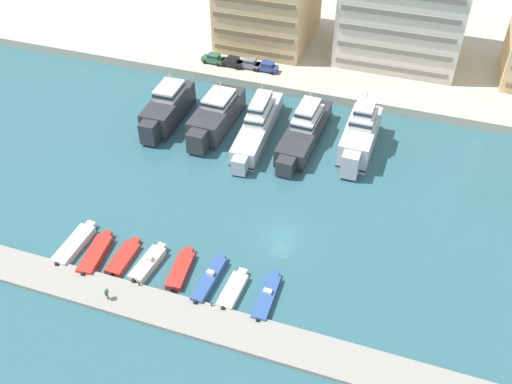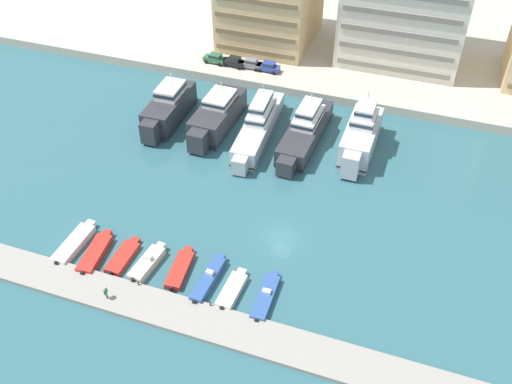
# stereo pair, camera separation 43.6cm
# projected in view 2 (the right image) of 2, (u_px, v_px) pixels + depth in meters

# --- Properties ---
(ground_plane) EXTENTS (400.00, 400.00, 0.00)m
(ground_plane) POSITION_uv_depth(u_px,v_px,m) (281.00, 237.00, 73.12)
(ground_plane) COLOR #336670
(quay_promenade) EXTENTS (180.00, 70.00, 1.61)m
(quay_promenade) POSITION_uv_depth(u_px,v_px,m) (377.00, 18.00, 121.19)
(quay_promenade) COLOR beige
(quay_promenade) RESTS_ON ground
(pier_dock) EXTENTS (120.00, 4.71, 0.54)m
(pier_dock) POSITION_uv_depth(u_px,v_px,m) (239.00, 332.00, 61.85)
(pier_dock) COLOR #9E998E
(pier_dock) RESTS_ON ground
(yacht_charcoal_far_left) EXTENTS (4.81, 15.35, 7.51)m
(yacht_charcoal_far_left) POSITION_uv_depth(u_px,v_px,m) (169.00, 108.00, 91.88)
(yacht_charcoal_far_left) COLOR #333338
(yacht_charcoal_far_left) RESTS_ON ground
(yacht_charcoal_left) EXTENTS (5.24, 16.19, 7.02)m
(yacht_charcoal_left) POSITION_uv_depth(u_px,v_px,m) (217.00, 116.00, 90.43)
(yacht_charcoal_left) COLOR #333338
(yacht_charcoal_left) RESTS_ON ground
(yacht_silver_mid_left) EXTENTS (4.86, 20.79, 7.73)m
(yacht_silver_mid_left) POSITION_uv_depth(u_px,v_px,m) (259.00, 125.00, 88.68)
(yacht_silver_mid_left) COLOR silver
(yacht_silver_mid_left) RESTS_ON ground
(yacht_charcoal_center_left) EXTENTS (5.10, 19.17, 7.51)m
(yacht_charcoal_center_left) POSITION_uv_depth(u_px,v_px,m) (305.00, 130.00, 87.65)
(yacht_charcoal_center_left) COLOR #333338
(yacht_charcoal_center_left) RESTS_ON ground
(yacht_silver_center) EXTENTS (4.53, 15.25, 9.28)m
(yacht_silver_center) POSITION_uv_depth(u_px,v_px,m) (361.00, 136.00, 85.27)
(yacht_silver_center) COLOR silver
(yacht_silver_center) RESTS_ON ground
(motorboat_white_far_left) EXTENTS (2.27, 8.01, 0.95)m
(motorboat_white_far_left) POSITION_uv_depth(u_px,v_px,m) (75.00, 243.00, 71.62)
(motorboat_white_far_left) COLOR white
(motorboat_white_far_left) RESTS_ON ground
(motorboat_red_left) EXTENTS (2.70, 7.56, 0.94)m
(motorboat_red_left) POSITION_uv_depth(u_px,v_px,m) (95.00, 253.00, 70.37)
(motorboat_red_left) COLOR red
(motorboat_red_left) RESTS_ON ground
(motorboat_red_mid_left) EXTENTS (2.19, 6.52, 0.80)m
(motorboat_red_mid_left) POSITION_uv_depth(u_px,v_px,m) (123.00, 257.00, 70.07)
(motorboat_red_mid_left) COLOR red
(motorboat_red_mid_left) RESTS_ON ground
(motorboat_cream_center_left) EXTENTS (2.43, 6.72, 1.60)m
(motorboat_cream_center_left) POSITION_uv_depth(u_px,v_px,m) (148.00, 263.00, 69.02)
(motorboat_cream_center_left) COLOR beige
(motorboat_cream_center_left) RESTS_ON ground
(motorboat_red_center) EXTENTS (2.54, 6.95, 0.86)m
(motorboat_red_center) POSITION_uv_depth(u_px,v_px,m) (180.00, 269.00, 68.48)
(motorboat_red_center) COLOR red
(motorboat_red_center) RESTS_ON ground
(motorboat_blue_center_right) EXTENTS (1.86, 7.96, 1.54)m
(motorboat_blue_center_right) POSITION_uv_depth(u_px,v_px,m) (209.00, 279.00, 67.15)
(motorboat_blue_center_right) COLOR #33569E
(motorboat_blue_center_right) RESTS_ON ground
(motorboat_cream_mid_right) EXTENTS (2.16, 6.42, 0.87)m
(motorboat_cream_mid_right) POSITION_uv_depth(u_px,v_px,m) (232.00, 290.00, 66.04)
(motorboat_cream_mid_right) COLOR beige
(motorboat_cream_mid_right) RESTS_ON ground
(motorboat_blue_right) EXTENTS (1.94, 7.61, 1.23)m
(motorboat_blue_right) POSITION_uv_depth(u_px,v_px,m) (266.00, 297.00, 65.27)
(motorboat_blue_right) COLOR #33569E
(motorboat_blue_right) RESTS_ON ground
(car_green_far_left) EXTENTS (4.19, 2.10, 1.80)m
(car_green_far_left) POSITION_uv_depth(u_px,v_px,m) (215.00, 58.00, 104.08)
(car_green_far_left) COLOR #2D6642
(car_green_far_left) RESTS_ON quay_promenade
(car_black_left) EXTENTS (4.21, 2.16, 1.80)m
(car_black_left) POSITION_uv_depth(u_px,v_px,m) (234.00, 61.00, 103.13)
(car_black_left) COLOR black
(car_black_left) RESTS_ON quay_promenade
(car_grey_mid_left) EXTENTS (4.12, 1.95, 1.80)m
(car_grey_mid_left) POSITION_uv_depth(u_px,v_px,m) (251.00, 63.00, 102.59)
(car_grey_mid_left) COLOR slate
(car_grey_mid_left) RESTS_ON quay_promenade
(car_blue_center_left) EXTENTS (4.15, 2.03, 1.80)m
(car_blue_center_left) POSITION_uv_depth(u_px,v_px,m) (268.00, 66.00, 101.73)
(car_blue_center_left) COLOR #28428E
(car_blue_center_left) RESTS_ON quay_promenade
(apartment_block_left) EXTENTS (21.73, 18.06, 21.99)m
(apartment_block_left) POSITION_uv_depth(u_px,v_px,m) (408.00, 3.00, 100.57)
(apartment_block_left) COLOR silver
(apartment_block_left) RESTS_ON quay_promenade
(pedestrian_near_edge) EXTENTS (0.25, 0.67, 1.74)m
(pedestrian_near_edge) POSITION_uv_depth(u_px,v_px,m) (106.00, 292.00, 64.36)
(pedestrian_near_edge) COLOR #7A6B56
(pedestrian_near_edge) RESTS_ON pier_dock
(bollard_west) EXTENTS (0.20, 0.20, 0.61)m
(bollard_west) POSITION_uv_depth(u_px,v_px,m) (138.00, 283.00, 66.26)
(bollard_west) COLOR #2D2D33
(bollard_west) RESTS_ON pier_dock
(bollard_west_mid) EXTENTS (0.20, 0.20, 0.61)m
(bollard_west_mid) POSITION_uv_depth(u_px,v_px,m) (210.00, 304.00, 64.00)
(bollard_west_mid) COLOR #2D2D33
(bollard_west_mid) RESTS_ON pier_dock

